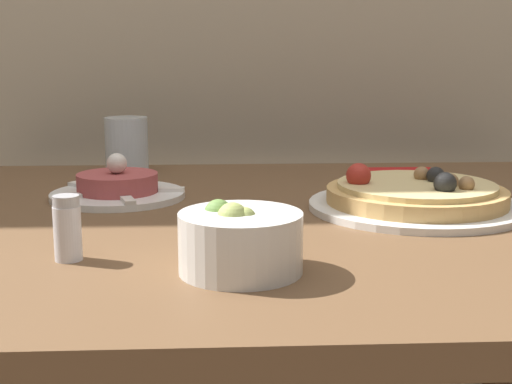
{
  "coord_description": "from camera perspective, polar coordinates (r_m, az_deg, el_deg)",
  "views": [
    {
      "loc": [
        -0.1,
        -0.52,
        0.96
      ],
      "look_at": [
        -0.05,
        0.41,
        0.77
      ],
      "focal_mm": 50.0,
      "sensor_mm": 36.0,
      "label": 1
    }
  ],
  "objects": [
    {
      "name": "dining_table",
      "position": [
        1.02,
        2.72,
        -7.34
      ],
      "size": [
        1.07,
        0.9,
        0.73
      ],
      "color": "brown",
      "rests_on": "ground_plane"
    },
    {
      "name": "pizza_plate",
      "position": [
        1.04,
        12.66,
        -0.39
      ],
      "size": [
        0.31,
        0.31,
        0.07
      ],
      "color": "white",
      "rests_on": "dining_table"
    },
    {
      "name": "tartare_plate",
      "position": [
        1.12,
        -11.0,
        0.32
      ],
      "size": [
        0.21,
        0.21,
        0.07
      ],
      "color": "white",
      "rests_on": "dining_table"
    },
    {
      "name": "small_bowl",
      "position": [
        0.73,
        -1.3,
        -3.89
      ],
      "size": [
        0.13,
        0.13,
        0.07
      ],
      "color": "white",
      "rests_on": "dining_table"
    },
    {
      "name": "drinking_glass",
      "position": [
        1.34,
        -10.31,
        3.69
      ],
      "size": [
        0.08,
        0.08,
        0.1
      ],
      "color": "silver",
      "rests_on": "dining_table"
    },
    {
      "name": "napkin",
      "position": [
        1.33,
        11.22,
        1.49
      ],
      "size": [
        0.15,
        0.09,
        0.01
      ],
      "color": "red",
      "rests_on": "dining_table"
    },
    {
      "name": "salt_shaker",
      "position": [
        0.8,
        -14.86,
        -2.84
      ],
      "size": [
        0.03,
        0.03,
        0.07
      ],
      "color": "silver",
      "rests_on": "dining_table"
    }
  ]
}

